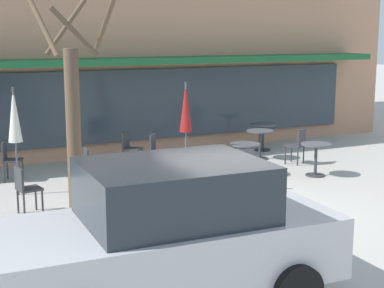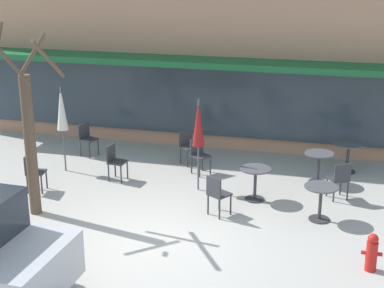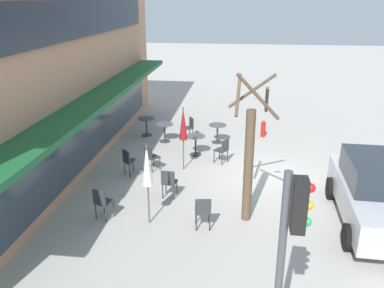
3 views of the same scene
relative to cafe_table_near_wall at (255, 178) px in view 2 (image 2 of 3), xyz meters
The scene contains 17 objects.
ground_plane 3.12m from the cafe_table_near_wall, 122.87° to the right, with size 80.00×80.00×0.00m, color #ADA8A0.
building_facade 8.11m from the cafe_table_near_wall, 102.75° to the left, with size 17.50×9.10×6.87m.
cafe_table_near_wall is the anchor object (origin of this frame).
cafe_table_streetside 1.64m from the cafe_table_near_wall, 25.95° to the right, with size 0.70×0.70×0.76m.
cafe_table_by_tree 3.08m from the cafe_table_near_wall, 49.28° to the left, with size 0.70×0.70×0.76m.
cafe_table_mid_patio 1.94m from the cafe_table_near_wall, 47.04° to the left, with size 0.70×0.70×0.76m.
patio_umbrella_green_folded 1.79m from the cafe_table_near_wall, 169.54° to the left, with size 0.28×0.28×2.20m.
patio_umbrella_cream_folded 5.14m from the cafe_table_near_wall, behind, with size 0.28×0.28×2.20m.
cafe_chair_0 5.29m from the cafe_table_near_wall, 158.99° to the left, with size 0.52×0.52×0.89m.
cafe_chair_1 2.86m from the cafe_table_near_wall, 136.82° to the left, with size 0.57×0.57×0.89m.
cafe_chair_2 3.53m from the cafe_table_near_wall, behind, with size 0.44×0.44×0.89m.
cafe_chair_3 2.10m from the cafe_table_near_wall, 140.59° to the left, with size 0.56×0.56×0.89m.
cafe_chair_4 5.15m from the cafe_table_near_wall, behind, with size 0.46×0.46×0.89m.
cafe_chair_5 1.23m from the cafe_table_near_wall, 122.11° to the right, with size 0.55×0.55×0.89m.
cafe_chair_6 1.90m from the cafe_table_near_wall, 14.70° to the left, with size 0.54×0.54×0.89m.
street_tree 5.00m from the cafe_table_near_wall, 157.12° to the right, with size 1.28×1.25×4.01m.
fire_hydrant 3.56m from the cafe_table_near_wall, 46.60° to the right, with size 0.36×0.20×0.71m.
Camera 2 is at (3.36, -9.65, 5.33)m, focal length 55.00 mm.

